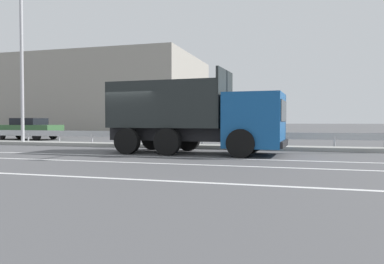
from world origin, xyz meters
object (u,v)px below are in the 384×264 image
median_road_sign (153,122)px  street_lamp_1 (19,38)px  dump_truck (216,123)px  parked_car_3 (28,129)px

median_road_sign → street_lamp_1: size_ratio=0.22×
median_road_sign → dump_truck: bearing=-35.9°
dump_truck → street_lamp_1: 12.70m
median_road_sign → street_lamp_1: street_lamp_1 is taller
median_road_sign → street_lamp_1: bearing=-177.7°
median_road_sign → parked_car_3: (-11.52, 4.85, -0.51)m
dump_truck → parked_car_3: size_ratio=1.54×
dump_truck → parked_car_3: 17.12m
dump_truck → median_road_sign: size_ratio=3.09×
parked_car_3 → median_road_sign: bearing=-112.5°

